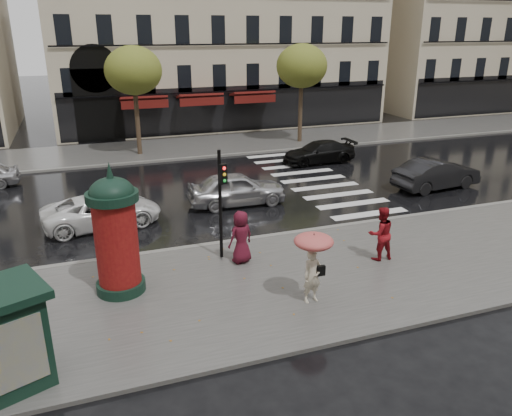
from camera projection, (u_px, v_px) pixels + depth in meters
name	position (u px, v px, depth m)	size (l,w,h in m)	color
ground	(275.00, 277.00, 16.15)	(160.00, 160.00, 0.00)	black
near_sidewalk	(281.00, 282.00, 15.69)	(90.00, 7.00, 0.12)	#474744
far_sidewalk	(169.00, 149.00, 32.95)	(90.00, 6.00, 0.12)	#474744
near_kerb	(246.00, 240.00, 18.78)	(90.00, 0.25, 0.14)	slate
far_kerb	(178.00, 159.00, 30.29)	(90.00, 0.25, 0.14)	slate
zebra_crossing	(313.00, 179.00, 26.55)	(3.60, 11.75, 0.01)	silver
tree_far_left	(133.00, 71.00, 29.69)	(3.40, 3.40, 6.64)	#38281C
tree_far_right	(302.00, 66.00, 33.17)	(3.40, 3.40, 6.64)	#38281C
woman_umbrella	(313.00, 257.00, 14.01)	(1.12, 1.12, 2.16)	beige
woman_red	(381.00, 233.00, 16.83)	(0.91, 0.71, 1.88)	maroon
man_burgundy	(241.00, 237.00, 16.62)	(0.89, 0.58, 1.82)	#531020
morris_column	(116.00, 232.00, 14.44)	(1.49, 1.49, 4.00)	black
traffic_light	(221.00, 194.00, 16.46)	(0.28, 0.37, 3.79)	black
newsstand	(1.00, 339.00, 10.66)	(2.45, 2.28, 2.38)	black
car_silver	(237.00, 189.00, 22.52)	(1.78, 4.41, 1.50)	silver
car_darkgrey	(437.00, 174.00, 24.80)	(1.58, 4.55, 1.50)	black
car_white	(102.00, 211.00, 20.10)	(2.14, 4.65, 1.29)	white
car_black	(319.00, 152.00, 29.59)	(1.78, 4.39, 1.27)	black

